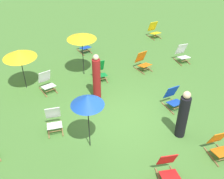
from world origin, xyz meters
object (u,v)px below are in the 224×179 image
(deckchair_1, at_px, (168,168))
(deckchair_3, at_px, (154,30))
(deckchair_2, at_px, (84,45))
(deckchair_12, at_px, (100,71))
(deckchair_9, at_px, (46,82))
(umbrella_2, at_px, (87,101))
(deckchair_4, at_px, (182,54))
(deckchair_11, at_px, (54,120))
(deckchair_5, at_px, (143,62))
(deckchair_6, at_px, (173,98))
(deckchair_7, at_px, (219,146))
(umbrella_0, at_px, (82,36))
(person_0, at_px, (183,116))
(umbrella_1, at_px, (19,54))
(person_1, at_px, (97,78))

(deckchair_1, xyz_separation_m, deckchair_3, (4.30, 8.17, 0.00))
(deckchair_2, relative_size, deckchair_12, 1.00)
(deckchair_9, xyz_separation_m, umbrella_2, (0.58, -3.46, 1.38))
(deckchair_4, bearing_deg, deckchair_11, -157.04)
(deckchair_4, distance_m, deckchair_5, 2.03)
(deckchair_6, height_order, deckchair_7, same)
(deckchair_3, distance_m, deckchair_11, 8.37)
(deckchair_6, distance_m, deckchair_12, 3.28)
(deckchair_3, distance_m, umbrella_2, 8.65)
(deckchair_6, height_order, umbrella_0, umbrella_0)
(deckchair_3, bearing_deg, deckchair_5, -132.50)
(deckchair_12, bearing_deg, deckchair_6, -53.26)
(deckchair_5, bearing_deg, umbrella_2, -147.04)
(deckchair_3, distance_m, deckchair_12, 5.08)
(person_0, bearing_deg, deckchair_7, -136.83)
(deckchair_3, xyz_separation_m, deckchair_11, (-6.67, -5.06, 0.00))
(deckchair_9, xyz_separation_m, deckchair_12, (2.20, -0.04, 0.00))
(deckchair_7, distance_m, deckchair_11, 5.13)
(umbrella_0, bearing_deg, deckchair_7, -69.28)
(deckchair_2, relative_size, deckchair_3, 1.00)
(deckchair_5, relative_size, deckchair_12, 1.00)
(deckchair_4, height_order, person_0, person_0)
(deckchair_12, relative_size, umbrella_1, 0.50)
(deckchair_5, relative_size, umbrella_0, 0.44)
(deckchair_12, bearing_deg, deckchair_11, -133.41)
(deckchair_12, height_order, person_1, person_1)
(deckchair_4, bearing_deg, deckchair_2, 149.49)
(deckchair_7, bearing_deg, deckchair_3, 79.14)
(deckchair_9, height_order, umbrella_1, umbrella_1)
(deckchair_7, bearing_deg, deckchair_5, 93.06)
(deckchair_2, height_order, deckchair_12, same)
(umbrella_2, bearing_deg, deckchair_6, 10.97)
(deckchair_2, distance_m, umbrella_1, 3.93)
(deckchair_4, xyz_separation_m, person_0, (-2.87, -4.05, 0.44))
(deckchair_9, xyz_separation_m, person_1, (1.65, -1.22, 0.51))
(deckchair_4, xyz_separation_m, deckchair_5, (-2.03, 0.06, 0.00))
(umbrella_2, distance_m, person_0, 3.04)
(deckchair_9, bearing_deg, umbrella_0, 7.59)
(deckchair_5, xyz_separation_m, person_1, (-2.58, -1.20, 0.51))
(deckchair_2, xyz_separation_m, deckchair_7, (1.55, -7.88, 0.00))
(deckchair_7, height_order, umbrella_0, umbrella_0)
(deckchair_2, bearing_deg, umbrella_0, -116.87)
(deckchair_6, bearing_deg, deckchair_9, 141.83)
(deckchair_1, relative_size, person_1, 0.46)
(deckchair_1, height_order, deckchair_12, same)
(deckchair_5, height_order, deckchair_6, same)
(deckchair_2, relative_size, umbrella_0, 0.44)
(deckchair_4, height_order, umbrella_2, umbrella_2)
(person_1, bearing_deg, deckchair_2, -51.15)
(deckchair_7, distance_m, deckchair_9, 6.57)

